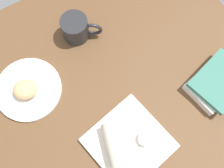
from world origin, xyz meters
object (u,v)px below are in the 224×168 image
(sauce_cup, at_px, (145,139))
(square_plate, at_px, (129,143))
(scone_pastry, at_px, (25,90))
(coffee_mug, at_px, (76,28))
(round_plate, at_px, (29,89))
(breakfast_wrap, at_px, (117,144))
(book_stack, at_px, (217,83))

(sauce_cup, bearing_deg, square_plate, 161.36)
(scone_pastry, relative_size, coffee_mug, 0.62)
(round_plate, relative_size, breakfast_wrap, 1.65)
(round_plate, height_order, book_stack, book_stack)
(square_plate, bearing_deg, sauce_cup, -18.64)
(breakfast_wrap, height_order, book_stack, breakfast_wrap)
(square_plate, xyz_separation_m, book_stack, (0.36, 0.02, 0.02))
(round_plate, bearing_deg, coffee_mug, 22.85)
(coffee_mug, bearing_deg, book_stack, -52.40)
(scone_pastry, bearing_deg, breakfast_wrap, -60.91)
(square_plate, bearing_deg, breakfast_wrap, 161.36)
(book_stack, height_order, coffee_mug, coffee_mug)
(sauce_cup, distance_m, breakfast_wrap, 0.10)
(book_stack, bearing_deg, scone_pastry, 152.15)
(coffee_mug, bearing_deg, breakfast_wrap, -100.99)
(round_plate, height_order, breakfast_wrap, breakfast_wrap)
(scone_pastry, distance_m, breakfast_wrap, 0.35)
(scone_pastry, distance_m, coffee_mug, 0.27)
(round_plate, height_order, square_plate, square_plate)
(book_stack, bearing_deg, round_plate, 151.29)
(square_plate, xyz_separation_m, coffee_mug, (0.04, 0.43, 0.04))
(sauce_cup, relative_size, book_stack, 0.22)
(coffee_mug, bearing_deg, sauce_cup, -88.97)
(breakfast_wrap, bearing_deg, scone_pastry, -45.00)
(round_plate, height_order, scone_pastry, scone_pastry)
(book_stack, xyz_separation_m, coffee_mug, (-0.31, 0.41, 0.02))
(round_plate, relative_size, scone_pastry, 2.78)
(round_plate, bearing_deg, book_stack, -28.71)
(sauce_cup, distance_m, book_stack, 0.31)
(square_plate, height_order, sauce_cup, sauce_cup)
(breakfast_wrap, distance_m, coffee_mug, 0.42)
(square_plate, distance_m, sauce_cup, 0.06)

